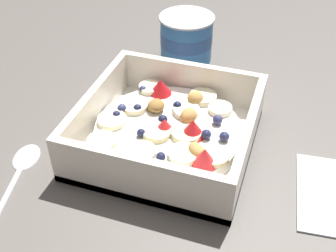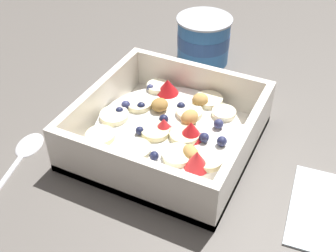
% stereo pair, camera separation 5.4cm
% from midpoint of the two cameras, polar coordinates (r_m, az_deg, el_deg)
% --- Properties ---
extents(ground_plane, '(2.40, 2.40, 0.00)m').
position_cam_midpoint_polar(ground_plane, '(0.56, 2.18, -1.90)').
color(ground_plane, '#56514C').
extents(fruit_bowl, '(0.21, 0.21, 0.06)m').
position_cam_midpoint_polar(fruit_bowl, '(0.54, 2.92, -0.82)').
color(fruit_bowl, white).
rests_on(fruit_bowl, ground).
extents(spoon, '(0.06, 0.17, 0.01)m').
position_cam_midpoint_polar(spoon, '(0.55, -16.55, -4.03)').
color(spoon, silver).
rests_on(spoon, ground).
extents(yogurt_cup, '(0.09, 0.09, 0.08)m').
position_cam_midpoint_polar(yogurt_cup, '(0.71, 6.91, 11.20)').
color(yogurt_cup, '#3370B7').
rests_on(yogurt_cup, ground).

